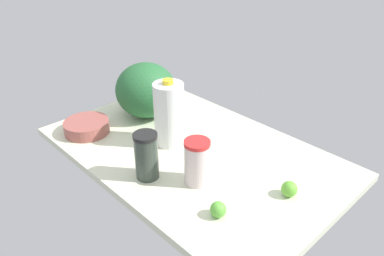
# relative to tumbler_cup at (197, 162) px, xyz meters

# --- Properties ---
(countertop) EXTENTS (1.20, 0.76, 0.03)m
(countertop) POSITION_rel_tumbler_cup_xyz_m (-0.17, 0.14, -0.10)
(countertop) COLOR beige
(countertop) RESTS_ON ground
(tumbler_cup) EXTENTS (0.09, 0.09, 0.17)m
(tumbler_cup) POSITION_rel_tumbler_cup_xyz_m (0.00, 0.00, 0.00)
(tumbler_cup) COLOR beige
(tumbler_cup) RESTS_ON countertop
(watermelon) EXTENTS (0.28, 0.28, 0.25)m
(watermelon) POSITION_rel_tumbler_cup_xyz_m (-0.54, 0.19, 0.04)
(watermelon) COLOR #256131
(watermelon) RESTS_ON countertop
(shaker_bottle) EXTENTS (0.09, 0.09, 0.18)m
(shaker_bottle) POSITION_rel_tumbler_cup_xyz_m (-0.15, -0.11, 0.00)
(shaker_bottle) COLOR #333D34
(shaker_bottle) RESTS_ON countertop
(milk_jug) EXTENTS (0.12, 0.12, 0.28)m
(milk_jug) POSITION_rel_tumbler_cup_xyz_m (-0.27, 0.11, 0.05)
(milk_jug) COLOR white
(milk_jug) RESTS_ON countertop
(mixing_bowl) EXTENTS (0.19, 0.19, 0.05)m
(mixing_bowl) POSITION_rel_tumbler_cup_xyz_m (-0.59, -0.10, -0.06)
(mixing_bowl) COLOR #9E5249
(mixing_bowl) RESTS_ON countertop
(lemon_loose) EXTENTS (0.08, 0.08, 0.08)m
(lemon_loose) POSITION_rel_tumbler_cup_xyz_m (-0.63, 0.42, -0.05)
(lemon_loose) COLOR yellow
(lemon_loose) RESTS_ON countertop
(lime_beside_bowl) EXTENTS (0.05, 0.05, 0.05)m
(lime_beside_bowl) POSITION_rel_tumbler_cup_xyz_m (0.17, -0.08, -0.06)
(lime_beside_bowl) COLOR #5CB13B
(lime_beside_bowl) RESTS_ON countertop
(lime_far_back) EXTENTS (0.05, 0.05, 0.05)m
(lime_far_back) POSITION_rel_tumbler_cup_xyz_m (0.27, 0.17, -0.06)
(lime_far_back) COLOR #63B435
(lime_far_back) RESTS_ON countertop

